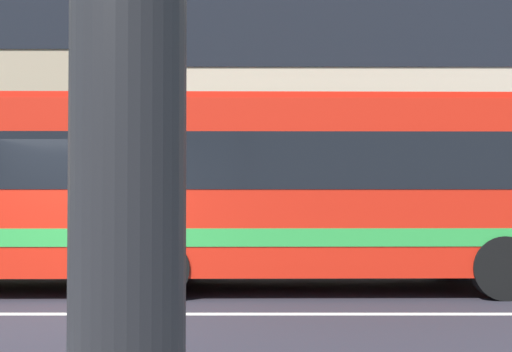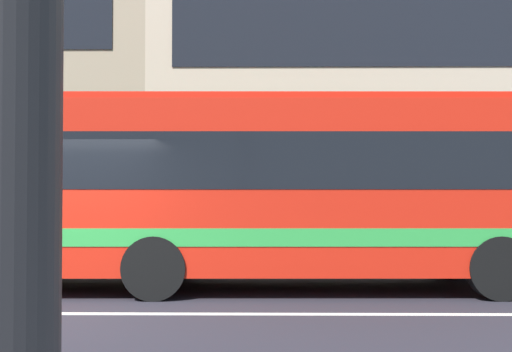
% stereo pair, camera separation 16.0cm
% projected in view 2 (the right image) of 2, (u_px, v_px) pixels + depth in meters
% --- Properties ---
extents(ground_plane, '(160.00, 160.00, 0.00)m').
position_uv_depth(ground_plane, '(53.00, 314.00, 8.44)').
color(ground_plane, '#292630').
extents(lane_centre_line, '(60.00, 0.16, 0.01)m').
position_uv_depth(lane_centre_line, '(53.00, 314.00, 8.44)').
color(lane_centre_line, silver).
rests_on(lane_centre_line, ground_plane).
extents(apartment_block_right, '(20.77, 8.97, 11.43)m').
position_uv_depth(apartment_block_right, '(441.00, 84.00, 23.07)').
color(apartment_block_right, '#C1AC92').
rests_on(apartment_block_right, ground_plane).
extents(transit_bus, '(11.39, 2.70, 3.28)m').
position_uv_depth(transit_bus, '(205.00, 185.00, 10.67)').
color(transit_bus, red).
rests_on(transit_bus, ground_plane).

